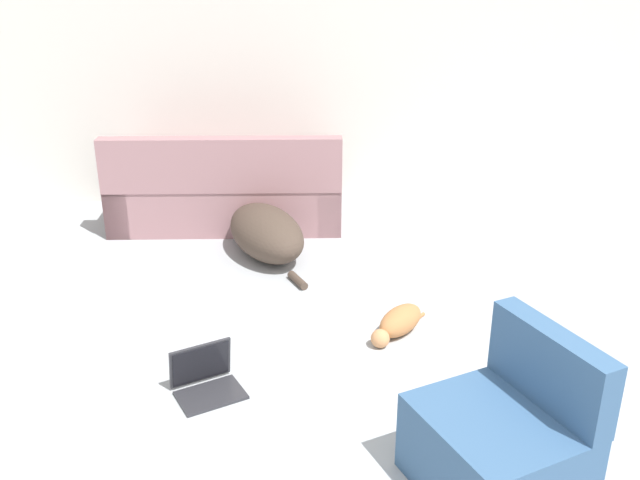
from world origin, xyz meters
TOP-DOWN VIEW (x-y plane):
  - wall_back at (0.00, 4.50)m, footprint 7.41×0.06m
  - couch at (-1.12, 3.83)m, footprint 2.02×1.04m
  - dog at (-0.81, 3.11)m, footprint 0.80×1.33m
  - cat at (0.02, 1.76)m, footprint 0.45×0.46m
  - laptop_open at (-1.16, 1.25)m, footprint 0.44×0.41m
  - side_chair at (0.23, 0.36)m, footprint 0.83×0.86m

SIDE VIEW (x-z plane):
  - cat at x=0.02m, z-range 0.00..0.17m
  - laptop_open at x=-1.16m, z-range -0.05..0.21m
  - dog at x=-0.81m, z-range -0.01..0.39m
  - side_chair at x=0.23m, z-range -0.12..0.64m
  - couch at x=-1.12m, z-range -0.16..0.69m
  - wall_back at x=0.00m, z-range 0.00..2.64m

